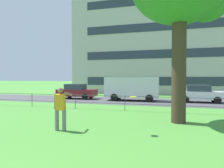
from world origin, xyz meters
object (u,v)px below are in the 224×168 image
frisbee (133,97)px  panel_van_left (132,87)px  person_thrower (61,107)px  car_white_far_left (199,94)px  apartment_building_background (181,45)px  car_maroon_center (77,91)px

frisbee → panel_van_left: (-1.98, 11.23, -0.13)m
person_thrower → car_white_far_left: bearing=59.6°
car_white_far_left → apartment_building_background: apartment_building_background is taller
person_thrower → car_maroon_center: 12.71m
person_thrower → car_maroon_center: size_ratio=0.43×
person_thrower → frisbee: person_thrower is taller
car_maroon_center → panel_van_left: (5.87, -0.14, 0.49)m
person_thrower → car_maroon_center: bearing=112.9°
person_thrower → frisbee: size_ratio=4.98×
person_thrower → apartment_building_background: apartment_building_background is taller
car_maroon_center → apartment_building_background: (11.03, 13.54, 6.48)m
frisbee → car_white_far_left: car_white_far_left is taller
panel_van_left → apartment_building_background: (5.17, 13.68, 5.98)m
frisbee → panel_van_left: bearing=100.0°
car_maroon_center → apartment_building_background: 18.63m
panel_van_left → apartment_building_background: 15.80m
car_maroon_center → car_white_far_left: (11.82, 0.03, 0.00)m
frisbee → apartment_building_background: size_ratio=0.01×
car_maroon_center → frisbee: bearing=-55.4°
panel_van_left → car_white_far_left: size_ratio=1.24×
car_maroon_center → car_white_far_left: 11.82m
frisbee → car_maroon_center: (-7.84, 11.37, -0.62)m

